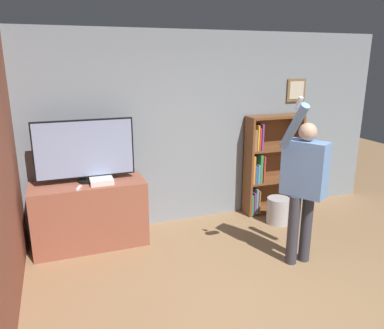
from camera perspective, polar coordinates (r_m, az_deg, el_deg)
name	(u,v)px	position (r m, az deg, el deg)	size (l,w,h in m)	color
wall_back	(184,130)	(5.32, -1.22, 5.31)	(6.36, 0.09, 2.70)	gray
tv_ledge	(90,214)	(4.96, -15.27, -7.29)	(1.39, 0.58, 0.84)	#93513D
television	(85,150)	(4.75, -16.03, 2.11)	(1.19, 0.22, 0.78)	black
game_console	(102,181)	(4.74, -13.62, -2.46)	(0.28, 0.24, 0.06)	white
remote_loose	(79,188)	(4.62, -16.83, -3.43)	(0.08, 0.14, 0.02)	white
bookshelf	(267,166)	(5.84, 11.38, -0.21)	(0.88, 0.28, 1.51)	brown
person	(304,180)	(4.36, 16.70, -2.31)	(0.62, 0.58, 1.96)	#383842
waste_bin	(278,211)	(5.63, 12.98, -6.85)	(0.33, 0.33, 0.38)	#B7B7BC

